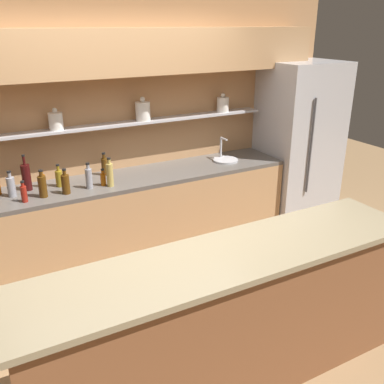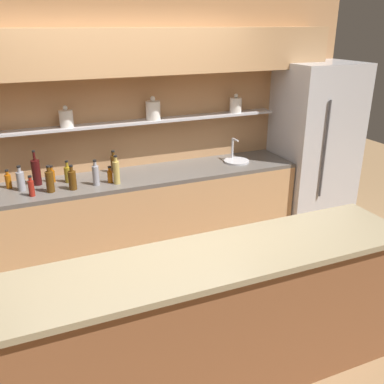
{
  "view_description": "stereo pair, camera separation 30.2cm",
  "coord_description": "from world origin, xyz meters",
  "px_view_note": "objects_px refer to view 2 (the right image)",
  "views": [
    {
      "loc": [
        -1.3,
        -2.55,
        2.34
      ],
      "look_at": [
        0.24,
        0.3,
        1.05
      ],
      "focal_mm": 40.0,
      "sensor_mm": 36.0,
      "label": 1
    },
    {
      "loc": [
        -1.03,
        -2.68,
        2.34
      ],
      "look_at": [
        0.24,
        0.3,
        1.05
      ],
      "focal_mm": 40.0,
      "sensor_mm": 36.0,
      "label": 2
    }
  ],
  "objects_px": {
    "bottle_sauce_0": "(31,188)",
    "bottle_oil_10": "(68,174)",
    "sink_fixture": "(236,160)",
    "bottle_spirit_2": "(72,180)",
    "bottle_wine_8": "(36,172)",
    "bottle_sauce_1": "(8,181)",
    "bottle_sauce_6": "(110,176)",
    "bottle_sauce_3": "(52,175)",
    "refrigerator": "(314,149)",
    "bottle_spirit_11": "(50,181)",
    "bottle_spirit_9": "(96,175)",
    "bottle_spirit_5": "(21,180)",
    "bottle_spirit_7": "(114,163)",
    "bottle_spirit_4": "(116,172)"
  },
  "relations": [
    {
      "from": "bottle_sauce_3",
      "to": "bottle_spirit_11",
      "type": "bearing_deg",
      "value": -99.32
    },
    {
      "from": "sink_fixture",
      "to": "bottle_spirit_2",
      "type": "distance_m",
      "value": 1.78
    },
    {
      "from": "refrigerator",
      "to": "bottle_spirit_7",
      "type": "distance_m",
      "value": 2.33
    },
    {
      "from": "bottle_sauce_3",
      "to": "bottle_spirit_11",
      "type": "distance_m",
      "value": 0.27
    },
    {
      "from": "refrigerator",
      "to": "bottle_spirit_7",
      "type": "relative_size",
      "value": 8.46
    },
    {
      "from": "bottle_wine_8",
      "to": "sink_fixture",
      "type": "bearing_deg",
      "value": -3.0
    },
    {
      "from": "bottle_spirit_5",
      "to": "bottle_oil_10",
      "type": "height_order",
      "value": "bottle_spirit_5"
    },
    {
      "from": "sink_fixture",
      "to": "bottle_sauce_1",
      "type": "bearing_deg",
      "value": 177.12
    },
    {
      "from": "bottle_spirit_2",
      "to": "bottle_sauce_3",
      "type": "relative_size",
      "value": 1.43
    },
    {
      "from": "bottle_oil_10",
      "to": "bottle_sauce_0",
      "type": "bearing_deg",
      "value": -145.69
    },
    {
      "from": "sink_fixture",
      "to": "bottle_spirit_7",
      "type": "xyz_separation_m",
      "value": [
        -1.31,
        0.17,
        0.07
      ]
    },
    {
      "from": "bottle_spirit_4",
      "to": "bottle_spirit_9",
      "type": "bearing_deg",
      "value": 167.28
    },
    {
      "from": "bottle_spirit_5",
      "to": "bottle_spirit_11",
      "type": "height_order",
      "value": "bottle_spirit_11"
    },
    {
      "from": "refrigerator",
      "to": "bottle_sauce_0",
      "type": "bearing_deg",
      "value": -177.73
    },
    {
      "from": "bottle_spirit_5",
      "to": "bottle_sauce_6",
      "type": "bearing_deg",
      "value": -8.33
    },
    {
      "from": "sink_fixture",
      "to": "bottle_spirit_2",
      "type": "relative_size",
      "value": 1.18
    },
    {
      "from": "refrigerator",
      "to": "bottle_spirit_11",
      "type": "xyz_separation_m",
      "value": [
        -2.97,
        -0.09,
        0.05
      ]
    },
    {
      "from": "bottle_spirit_2",
      "to": "bottle_spirit_11",
      "type": "distance_m",
      "value": 0.19
    },
    {
      "from": "bottle_spirit_2",
      "to": "bottle_wine_8",
      "type": "relative_size",
      "value": 0.7
    },
    {
      "from": "bottle_sauce_1",
      "to": "bottle_spirit_4",
      "type": "xyz_separation_m",
      "value": [
        0.94,
        -0.27,
        0.04
      ]
    },
    {
      "from": "bottle_spirit_4",
      "to": "bottle_sauce_6",
      "type": "height_order",
      "value": "bottle_spirit_4"
    },
    {
      "from": "bottle_sauce_1",
      "to": "bottle_sauce_6",
      "type": "height_order",
      "value": "bottle_sauce_1"
    },
    {
      "from": "bottle_spirit_2",
      "to": "refrigerator",
      "type": "bearing_deg",
      "value": 2.07
    },
    {
      "from": "bottle_sauce_0",
      "to": "bottle_oil_10",
      "type": "relative_size",
      "value": 0.88
    },
    {
      "from": "bottle_spirit_7",
      "to": "bottle_oil_10",
      "type": "height_order",
      "value": "bottle_spirit_7"
    },
    {
      "from": "sink_fixture",
      "to": "bottle_oil_10",
      "type": "height_order",
      "value": "sink_fixture"
    },
    {
      "from": "bottle_spirit_5",
      "to": "bottle_sauce_6",
      "type": "relative_size",
      "value": 1.44
    },
    {
      "from": "bottle_sauce_3",
      "to": "bottle_oil_10",
      "type": "distance_m",
      "value": 0.15
    },
    {
      "from": "bottle_sauce_0",
      "to": "bottle_wine_8",
      "type": "bearing_deg",
      "value": 76.27
    },
    {
      "from": "bottle_spirit_2",
      "to": "bottle_wine_8",
      "type": "distance_m",
      "value": 0.39
    },
    {
      "from": "sink_fixture",
      "to": "bottle_spirit_7",
      "type": "height_order",
      "value": "sink_fixture"
    },
    {
      "from": "bottle_spirit_2",
      "to": "bottle_spirit_7",
      "type": "bearing_deg",
      "value": 35.23
    },
    {
      "from": "bottle_sauce_3",
      "to": "bottle_sauce_6",
      "type": "xyz_separation_m",
      "value": [
        0.51,
        -0.23,
        0.0
      ]
    },
    {
      "from": "bottle_sauce_0",
      "to": "bottle_sauce_6",
      "type": "xyz_separation_m",
      "value": [
        0.71,
        0.07,
        -0.01
      ]
    },
    {
      "from": "sink_fixture",
      "to": "bottle_sauce_3",
      "type": "height_order",
      "value": "sink_fixture"
    },
    {
      "from": "bottle_sauce_0",
      "to": "bottle_oil_10",
      "type": "xyz_separation_m",
      "value": [
        0.35,
        0.24,
        0.0
      ]
    },
    {
      "from": "bottle_spirit_5",
      "to": "bottle_spirit_9",
      "type": "xyz_separation_m",
      "value": [
        0.65,
        -0.13,
        0.01
      ]
    },
    {
      "from": "bottle_spirit_2",
      "to": "bottle_spirit_5",
      "type": "bearing_deg",
      "value": 159.81
    },
    {
      "from": "bottle_spirit_5",
      "to": "sink_fixture",
      "type": "bearing_deg",
      "value": -0.25
    },
    {
      "from": "bottle_sauce_1",
      "to": "bottle_spirit_2",
      "type": "height_order",
      "value": "bottle_spirit_2"
    },
    {
      "from": "bottle_sauce_1",
      "to": "bottle_spirit_5",
      "type": "xyz_separation_m",
      "value": [
        0.11,
        -0.11,
        0.02
      ]
    },
    {
      "from": "bottle_sauce_1",
      "to": "sink_fixture",
      "type": "bearing_deg",
      "value": -2.88
    },
    {
      "from": "bottle_spirit_7",
      "to": "bottle_sauce_0",
      "type": "bearing_deg",
      "value": -156.89
    },
    {
      "from": "bottle_sauce_0",
      "to": "bottle_wine_8",
      "type": "distance_m",
      "value": 0.29
    },
    {
      "from": "bottle_spirit_5",
      "to": "bottle_spirit_7",
      "type": "bearing_deg",
      "value": 10.48
    },
    {
      "from": "bottle_sauce_0",
      "to": "bottle_sauce_1",
      "type": "distance_m",
      "value": 0.34
    },
    {
      "from": "refrigerator",
      "to": "bottle_oil_10",
      "type": "distance_m",
      "value": 2.79
    },
    {
      "from": "refrigerator",
      "to": "bottle_spirit_9",
      "type": "bearing_deg",
      "value": -178.49
    },
    {
      "from": "bottle_sauce_6",
      "to": "bottle_sauce_3",
      "type": "bearing_deg",
      "value": 155.41
    },
    {
      "from": "bottle_wine_8",
      "to": "bottle_oil_10",
      "type": "bearing_deg",
      "value": -9.38
    }
  ]
}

